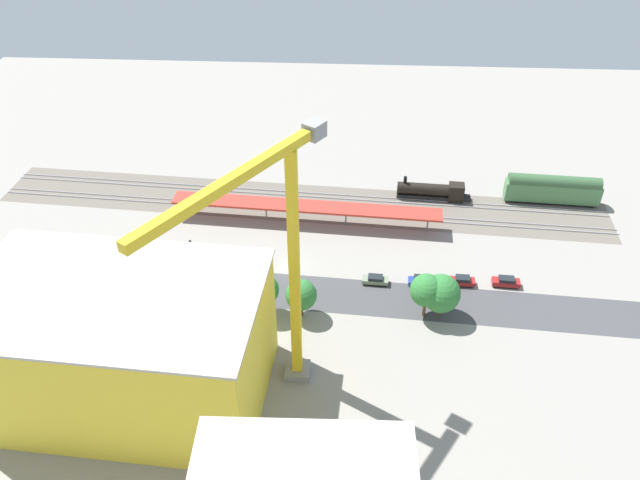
{
  "coord_description": "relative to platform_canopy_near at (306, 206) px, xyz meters",
  "views": [
    {
      "loc": [
        -10.02,
        86.32,
        71.24
      ],
      "look_at": [
        -5.35,
        1.78,
        8.23
      ],
      "focal_mm": 35.2,
      "sensor_mm": 36.0,
      "label": 1
    }
  ],
  "objects": [
    {
      "name": "parked_car_2",
      "position": [
        -21.23,
        17.56,
        -3.14
      ],
      "size": [
        4.33,
        1.99,
        1.7
      ],
      "color": "black",
      "rests_on": "ground"
    },
    {
      "name": "locomotive",
      "position": [
        -26.07,
        -10.21,
        -2.16
      ],
      "size": [
        15.34,
        3.44,
        4.84
      ],
      "color": "black",
      "rests_on": "ground"
    },
    {
      "name": "tower_crane",
      "position": [
        -0.19,
        41.01,
        19.52
      ],
      "size": [
        17.39,
        25.61,
        38.96
      ],
      "color": "gray",
      "rests_on": "ground"
    },
    {
      "name": "street_asphalt",
      "position": [
        1.65,
        20.58,
        -3.89
      ],
      "size": [
        125.14,
        17.26,
        0.01
      ],
      "primitive_type": "cube",
      "rotation": [
        0.0,
        0.0,
        -0.07
      ],
      "color": "#424244",
      "rests_on": "ground"
    },
    {
      "name": "box_truck_1",
      "position": [
        15.42,
        27.05,
        -2.12
      ],
      "size": [
        10.04,
        4.0,
        3.63
      ],
      "color": "black",
      "rests_on": "ground"
    },
    {
      "name": "traffic_light",
      "position": [
        18.93,
        15.72,
        0.42
      ],
      "size": [
        0.5,
        0.36,
        6.5
      ],
      "color": "#333333",
      "rests_on": "ground"
    },
    {
      "name": "street_tree_5",
      "position": [
        -1.22,
        26.3,
        0.47
      ],
      "size": [
        5.1,
        5.1,
        6.93
      ],
      "color": "brown",
      "rests_on": "ground"
    },
    {
      "name": "ground_plane",
      "position": [
        1.65,
        14.84,
        -3.89
      ],
      "size": [
        199.71,
        199.71,
        0.0
      ],
      "primitive_type": "plane",
      "color": "gray",
      "rests_on": "ground"
    },
    {
      "name": "platform_canopy_near",
      "position": [
        0.0,
        0.0,
        0.0
      ],
      "size": [
        52.8,
        7.78,
        4.14
      ],
      "color": "#B73328",
      "rests_on": "ground"
    },
    {
      "name": "street_tree_2",
      "position": [
        -23.52,
        25.12,
        0.83
      ],
      "size": [
        6.28,
        6.28,
        7.87
      ],
      "color": "brown",
      "rests_on": "ground"
    },
    {
      "name": "box_truck_0",
      "position": [
        25.76,
        25.41,
        -2.24
      ],
      "size": [
        8.41,
        2.53,
        3.35
      ],
      "color": "black",
      "rests_on": "ground"
    },
    {
      "name": "parked_car_3",
      "position": [
        -13.38,
        17.63,
        -3.2
      ],
      "size": [
        4.61,
        2.06,
        1.55
      ],
      "color": "black",
      "rests_on": "ground"
    },
    {
      "name": "street_tree_3",
      "position": [
        4.9,
        26.14,
        1.14
      ],
      "size": [
        5.15,
        5.15,
        7.61
      ],
      "color": "brown",
      "rests_on": "ground"
    },
    {
      "name": "street_tree_4",
      "position": [
        26.17,
        25.07,
        1.69
      ],
      "size": [
        5.05,
        5.05,
        8.14
      ],
      "color": "brown",
      "rests_on": "ground"
    },
    {
      "name": "construction_building",
      "position": [
        21.45,
        43.46,
        5.3
      ],
      "size": [
        39.04,
        25.22,
        18.38
      ],
      "primitive_type": "cube",
      "rotation": [
        0.0,
        0.0,
        -0.07
      ],
      "color": "yellow",
      "rests_on": "ground"
    },
    {
      "name": "construction_roof_slab",
      "position": [
        21.45,
        43.46,
        14.69
      ],
      "size": [
        39.68,
        25.86,
        0.4
      ],
      "primitive_type": "cube",
      "rotation": [
        0.0,
        0.0,
        -0.07
      ],
      "color": "#ADA89E",
      "rests_on": "construction_building"
    },
    {
      "name": "track_rails",
      "position": [
        1.65,
        -7.19,
        -3.71
      ],
      "size": [
        124.55,
        15.89,
        0.12
      ],
      "color": "#9E9EA8",
      "rests_on": "ground"
    },
    {
      "name": "street_tree_1",
      "position": [
        39.63,
        25.9,
        1.66
      ],
      "size": [
        6.34,
        6.34,
        8.73
      ],
      "color": "brown",
      "rests_on": "ground"
    },
    {
      "name": "passenger_coach",
      "position": [
        -49.9,
        -10.22,
        -0.6
      ],
      "size": [
        19.12,
        4.26,
        6.24
      ],
      "color": "black",
      "rests_on": "ground"
    },
    {
      "name": "parked_car_0",
      "position": [
        -35.93,
        17.03,
        -3.1
      ],
      "size": [
        4.86,
        2.07,
        1.76
      ],
      "color": "black",
      "rests_on": "ground"
    },
    {
      "name": "street_tree_0",
      "position": [
        -21.18,
        25.24,
        1.47
      ],
      "size": [
        5.41,
        5.41,
        8.09
      ],
      "color": "brown",
      "rests_on": "ground"
    },
    {
      "name": "parked_car_1",
      "position": [
        -28.46,
        17.13,
        -3.15
      ],
      "size": [
        4.35,
        1.93,
        1.68
      ],
      "color": "black",
      "rests_on": "ground"
    },
    {
      "name": "rail_bed",
      "position": [
        1.65,
        -7.19,
        -3.89
      ],
      "size": [
        125.48,
        22.3,
        0.01
      ],
      "primitive_type": "cube",
      "rotation": [
        0.0,
        0.0,
        -0.07
      ],
      "color": "#665E54",
      "rests_on": "ground"
    }
  ]
}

